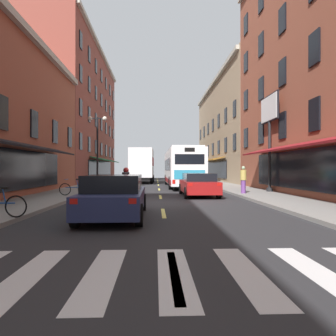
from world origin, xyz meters
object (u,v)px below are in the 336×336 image
object	(u,v)px
sedan_mid	(115,196)
pedestrian_mid	(243,179)
sedan_near	(198,184)
bicycle_mid	(74,189)
transit_bus	(182,167)
street_lamp_twin	(97,148)
box_truck	(142,166)
billboard_sign	(270,118)
motorcycle_rider	(126,188)

from	to	relation	value
sedan_mid	pedestrian_mid	bearing A→B (deg)	51.35
sedan_near	bicycle_mid	world-z (taller)	sedan_near
sedan_mid	transit_bus	bearing A→B (deg)	78.20
bicycle_mid	transit_bus	bearing A→B (deg)	56.86
sedan_mid	street_lamp_twin	distance (m)	14.31
transit_bus	sedan_near	size ratio (longest dim) A/B	2.55
box_truck	pedestrian_mid	world-z (taller)	box_truck
box_truck	sedan_mid	world-z (taller)	box_truck
billboard_sign	sedan_mid	bearing A→B (deg)	-132.03
sedan_mid	pedestrian_mid	size ratio (longest dim) A/B	2.97
sedan_near	box_truck	bearing A→B (deg)	103.32
sedan_mid	street_lamp_twin	world-z (taller)	street_lamp_twin
pedestrian_mid	street_lamp_twin	size ratio (longest dim) A/B	0.30
transit_bus	pedestrian_mid	world-z (taller)	transit_bus
sedan_near	sedan_mid	distance (m)	8.86
billboard_sign	transit_bus	size ratio (longest dim) A/B	0.51
sedan_near	sedan_mid	bearing A→B (deg)	-115.65
sedan_near	motorcycle_rider	distance (m)	5.21
transit_bus	street_lamp_twin	distance (m)	7.81
billboard_sign	box_truck	xyz separation A→B (m)	(-8.79, 15.10, -2.90)
billboard_sign	sedan_mid	world-z (taller)	billboard_sign
box_truck	sedan_mid	distance (m)	24.74
motorcycle_rider	pedestrian_mid	size ratio (longest dim) A/B	1.28
transit_bus	bicycle_mid	bearing A→B (deg)	-123.14
sedan_near	pedestrian_mid	distance (m)	2.74
sedan_mid	pedestrian_mid	world-z (taller)	pedestrian_mid
pedestrian_mid	billboard_sign	bearing A→B (deg)	104.08
pedestrian_mid	street_lamp_twin	xyz separation A→B (m)	(-9.63, 5.56, 2.19)
transit_bus	motorcycle_rider	bearing A→B (deg)	-105.98
box_truck	motorcycle_rider	bearing A→B (deg)	-89.80
transit_bus	sedan_near	distance (m)	9.52
sedan_near	pedestrian_mid	bearing A→B (deg)	4.42
box_truck	bicycle_mid	xyz separation A→B (m)	(-2.98, -17.60, -1.44)
billboard_sign	bicycle_mid	world-z (taller)	billboard_sign
box_truck	street_lamp_twin	world-z (taller)	street_lamp_twin
motorcycle_rider	street_lamp_twin	distance (m)	10.01
billboard_sign	box_truck	world-z (taller)	billboard_sign
pedestrian_mid	street_lamp_twin	distance (m)	11.33
sedan_near	bicycle_mid	distance (m)	7.00
pedestrian_mid	box_truck	bearing A→B (deg)	-177.73
transit_bus	motorcycle_rider	world-z (taller)	transit_bus
bicycle_mid	street_lamp_twin	size ratio (longest dim) A/B	0.31
sedan_near	sedan_mid	size ratio (longest dim) A/B	1.00
sedan_near	bicycle_mid	bearing A→B (deg)	-172.77
motorcycle_rider	sedan_mid	bearing A→B (deg)	-89.33
transit_bus	box_truck	bearing A→B (deg)	117.45
sedan_mid	bicycle_mid	bearing A→B (deg)	113.58
transit_bus	billboard_sign	bearing A→B (deg)	-57.37
sedan_mid	bicycle_mid	size ratio (longest dim) A/B	2.81
sedan_near	pedestrian_mid	world-z (taller)	pedestrian_mid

